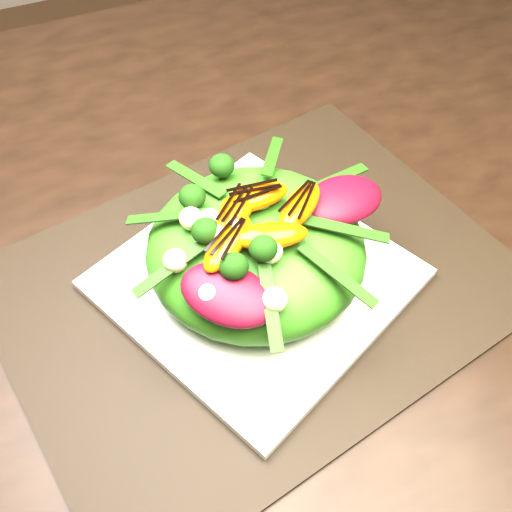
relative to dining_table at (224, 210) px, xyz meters
name	(u,v)px	position (x,y,z in m)	size (l,w,h in m)	color
floor	(239,447)	(0.00, 0.00, -0.73)	(4.00, 4.00, 0.01)	brown
dining_table	(224,210)	(0.00, 0.00, 0.00)	(1.60, 0.90, 0.75)	black
placemat	(256,283)	(-0.01, -0.12, 0.02)	(0.48, 0.37, 0.00)	black
plate_base	(256,279)	(-0.01, -0.12, 0.03)	(0.25, 0.25, 0.01)	white
salad_bowl	(256,271)	(-0.01, -0.12, 0.04)	(0.22, 0.22, 0.02)	silver
lettuce_mound	(256,248)	(-0.01, -0.12, 0.08)	(0.21, 0.21, 0.08)	#327215
radicchio_leaf	(344,200)	(0.08, -0.12, 0.10)	(0.08, 0.05, 0.02)	#470714
orange_segment	(220,206)	(-0.04, -0.10, 0.12)	(0.06, 0.03, 0.02)	#D15003
broccoli_floret	(174,206)	(-0.08, -0.08, 0.12)	(0.03, 0.03, 0.03)	black
macadamia_nut	(314,251)	(0.02, -0.18, 0.12)	(0.02, 0.02, 0.02)	beige
balsamic_drizzle	(220,199)	(-0.04, -0.10, 0.13)	(0.04, 0.00, 0.00)	black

